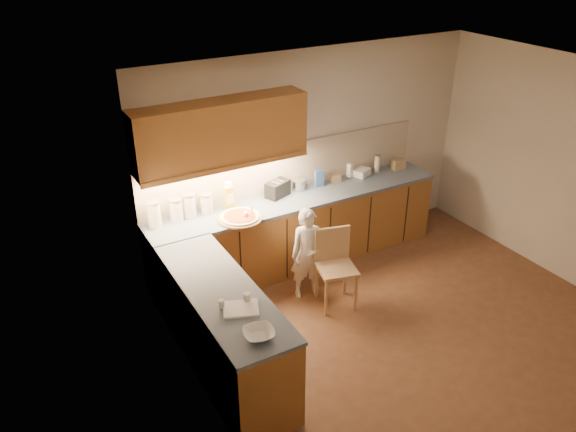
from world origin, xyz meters
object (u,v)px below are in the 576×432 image
(wooden_chair, at_px, (335,262))
(pizza_on_board, at_px, (240,217))
(child, at_px, (308,254))
(oil_jug, at_px, (229,197))
(toaster, at_px, (278,189))

(wooden_chair, bearing_deg, pizza_on_board, 151.60)
(pizza_on_board, relative_size, child, 0.46)
(child, height_order, wooden_chair, child)
(oil_jug, bearing_deg, pizza_on_board, -90.43)
(pizza_on_board, bearing_deg, oil_jug, 89.57)
(pizza_on_board, height_order, oil_jug, oil_jug)
(wooden_chair, relative_size, toaster, 2.63)
(pizza_on_board, xyz_separation_m, toaster, (0.65, 0.31, 0.07))
(oil_jug, height_order, toaster, oil_jug)
(toaster, bearing_deg, wooden_chair, -104.03)
(pizza_on_board, bearing_deg, child, -39.06)
(pizza_on_board, distance_m, oil_jug, 0.32)
(wooden_chair, relative_size, oil_jug, 2.68)
(child, relative_size, wooden_chair, 1.22)
(wooden_chair, distance_m, oil_jug, 1.41)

